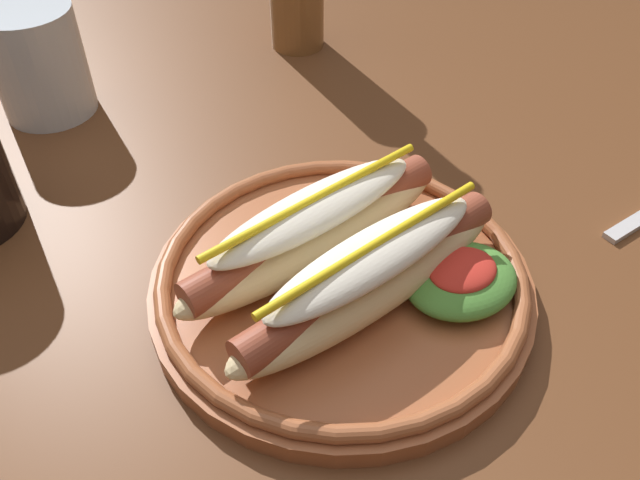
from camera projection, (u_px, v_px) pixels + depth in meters
dining_table at (245, 317)px, 0.57m from camera, size 1.47×1.10×0.74m
hot_dog_plate at (347, 270)px, 0.47m from camera, size 0.28×0.28×0.08m
water_cup at (38, 62)px, 0.63m from camera, size 0.09×0.09×0.11m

